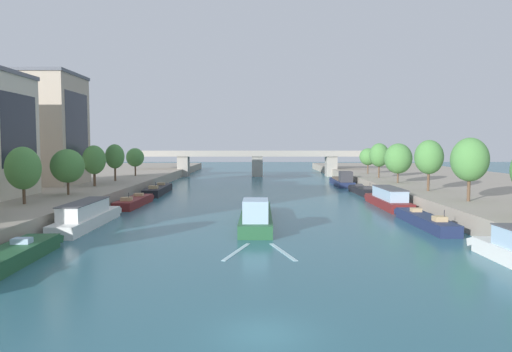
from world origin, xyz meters
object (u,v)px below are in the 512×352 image
tree_left_nearest (21,168)px  tree_right_third (467,160)px  moored_boat_right_downstream (422,220)px  tree_left_end_of_row (92,160)px  bridge_far (255,160)px  moored_boat_right_midway (360,190)px  moored_boat_left_end (85,216)px  moored_boat_left_downstream (0,260)px  tree_right_midway (396,159)px  tree_left_third (65,166)px  tree_left_midway (113,157)px  moored_boat_right_upstream (386,199)px  moored_boat_left_far (132,202)px  tree_right_past_mid (377,155)px  barge_midriver (254,215)px  moored_boat_left_second (156,190)px  tree_left_past_mid (133,157)px  tree_right_nearest (427,157)px  moored_boat_right_far (340,181)px  tree_right_distant (366,157)px

tree_left_nearest → tree_right_third: bearing=2.8°
moored_boat_right_downstream → tree_left_end_of_row: 48.87m
bridge_far → tree_right_third: bearing=-70.8°
moored_boat_right_downstream → moored_boat_right_midway: bearing=88.7°
moored_boat_left_end → moored_boat_left_downstream: bearing=-89.5°
moored_boat_left_end → tree_left_end_of_row: 25.69m
tree_right_midway → moored_boat_right_downstream: bearing=-102.3°
tree_left_third → tree_right_midway: tree_right_midway is taller
tree_right_midway → tree_left_midway: bearing=175.5°
moored_boat_right_downstream → moored_boat_right_upstream: (0.42, 14.40, 0.52)m
moored_boat_left_end → moored_boat_left_far: 15.98m
moored_boat_left_downstream → bridge_far: 91.32m
tree_right_past_mid → bridge_far: size_ratio=0.11×
barge_midriver → moored_boat_right_downstream: 17.42m
moored_boat_left_second → moored_boat_left_end: bearing=-91.0°
moored_boat_left_downstream → bridge_far: size_ratio=0.23×
moored_boat_right_midway → tree_left_past_mid: size_ratio=2.06×
tree_left_end_of_row → tree_right_nearest: size_ratio=0.89×
moored_boat_right_far → moored_boat_left_second: bearing=-155.7°
tree_left_past_mid → tree_right_third: bearing=-40.7°
tree_right_nearest → tree_right_midway: 13.58m
tree_left_third → tree_right_past_mid: tree_right_past_mid is taller
bridge_far → tree_left_end_of_row: bearing=-116.9°
moored_boat_left_downstream → tree_left_end_of_row: bearing=101.2°
tree_left_past_mid → tree_right_past_mid: bearing=-6.8°
moored_boat_right_far → tree_left_third: tree_left_third is taller
moored_boat_right_far → bridge_far: bridge_far is taller
moored_boat_left_far → tree_left_nearest: size_ratio=1.95×
tree_left_end_of_row → tree_right_past_mid: 51.91m
moored_boat_right_far → tree_left_past_mid: 42.92m
moored_boat_right_midway → tree_left_midway: bearing=175.6°
tree_right_third → tree_right_past_mid: 36.38m
tree_left_nearest → bridge_far: tree_left_nearest is taller
moored_boat_left_downstream → tree_left_end_of_row: size_ratio=2.26×
moored_boat_right_midway → moored_boat_left_downstream: bearing=-127.2°
tree_left_past_mid → tree_right_distant: size_ratio=1.01×
moored_boat_left_far → moored_boat_right_upstream: moored_boat_right_upstream is taller
tree_right_distant → tree_left_end_of_row: bearing=-148.8°
barge_midriver → moored_boat_left_far: 22.15m
moored_boat_right_midway → bridge_far: size_ratio=0.19×
moored_boat_right_downstream → tree_right_nearest: 18.61m
moored_boat_right_midway → moored_boat_right_far: (-0.35, 16.24, 0.32)m
moored_boat_right_far → tree_right_third: 42.65m
tree_left_nearest → bridge_far: (25.45, 71.01, -1.51)m
tree_right_midway → tree_left_third: bearing=-159.2°
tree_right_distant → tree_left_third: bearing=-139.3°
barge_midriver → bridge_far: 72.44m
tree_left_end_of_row → moored_boat_left_second: bearing=42.1°
moored_boat_left_far → tree_left_third: tree_left_third is taller
moored_boat_left_far → moored_boat_right_downstream: bearing=-24.6°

